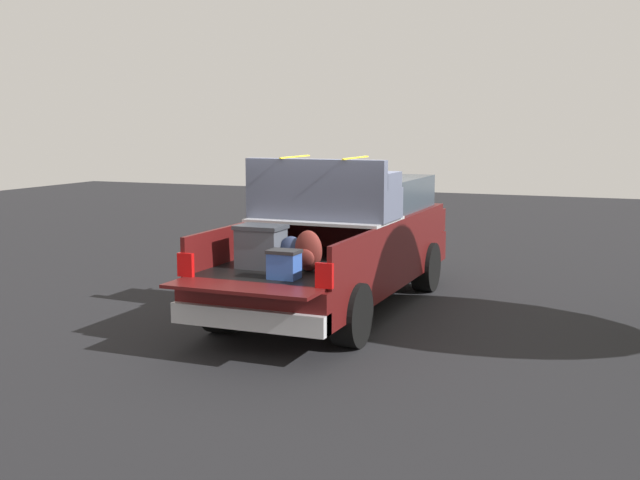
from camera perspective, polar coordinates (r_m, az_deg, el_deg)
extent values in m
plane|color=black|center=(11.57, 1.13, -5.00)|extent=(40.00, 40.00, 0.00)
cube|color=#470F0F|center=(11.44, 1.14, -2.02)|extent=(5.50, 1.92, 0.48)
cube|color=black|center=(10.30, -1.27, -1.71)|extent=(2.80, 1.80, 0.04)
cube|color=#470F0F|center=(10.67, -5.86, -0.16)|extent=(2.80, 0.06, 0.50)
cube|color=#470F0F|center=(9.93, 3.65, -0.76)|extent=(2.80, 0.06, 0.50)
cube|color=#470F0F|center=(11.52, 1.45, 0.52)|extent=(0.06, 1.80, 0.50)
cube|color=#470F0F|center=(8.82, -5.63, -3.47)|extent=(0.55, 1.80, 0.04)
cube|color=#B2B2B7|center=(10.94, 0.35, 1.52)|extent=(1.25, 1.92, 0.04)
cube|color=#470F0F|center=(12.62, 3.36, 1.19)|extent=(2.30, 1.92, 0.50)
cube|color=#2D3842|center=(12.47, 3.23, 3.41)|extent=(1.94, 1.76, 0.50)
cube|color=#470F0F|center=(13.90, 5.17, 1.59)|extent=(0.40, 1.82, 0.38)
cube|color=#B2B2B7|center=(9.04, -5.13, -5.62)|extent=(0.24, 1.92, 0.24)
cube|color=red|center=(9.44, -9.64, -1.78)|extent=(0.06, 0.20, 0.28)
cube|color=red|center=(8.65, 0.32, -2.58)|extent=(0.06, 0.20, 0.28)
cylinder|color=black|center=(13.40, 0.33, -1.43)|extent=(0.79, 0.30, 0.79)
cylinder|color=black|center=(12.85, 7.63, -1.92)|extent=(0.79, 0.30, 0.79)
cylinder|color=black|center=(10.30, -7.00, -4.49)|extent=(0.79, 0.30, 0.79)
cylinder|color=black|center=(9.58, 2.27, -5.41)|extent=(0.79, 0.30, 0.79)
cube|color=#474C56|center=(9.88, -4.27, -0.61)|extent=(0.40, 0.55, 0.49)
cube|color=#31353C|center=(9.84, -4.29, 0.93)|extent=(0.44, 0.59, 0.05)
ellipsoid|color=#283351|center=(9.77, -2.08, -0.92)|extent=(0.20, 0.34, 0.41)
ellipsoid|color=#283351|center=(9.68, -2.34, -1.38)|extent=(0.09, 0.24, 0.18)
ellipsoid|color=maroon|center=(9.64, -0.85, -0.78)|extent=(0.20, 0.36, 0.50)
ellipsoid|color=maroon|center=(9.55, -1.11, -1.32)|extent=(0.09, 0.25, 0.22)
cube|color=#3359B2|center=(9.18, -2.60, -1.88)|extent=(0.26, 0.34, 0.30)
cube|color=#262628|center=(9.16, -2.61, -0.84)|extent=(0.28, 0.36, 0.04)
cube|color=#4C5166|center=(10.91, 0.35, 2.72)|extent=(0.88, 1.98, 0.42)
cube|color=#4C5166|center=(10.55, -0.38, 4.76)|extent=(0.16, 1.98, 0.40)
cube|color=#4C5166|center=(11.29, -3.76, 4.52)|extent=(0.64, 0.20, 0.22)
cube|color=#4C5166|center=(10.63, 4.92, 4.27)|extent=(0.64, 0.20, 0.22)
cube|color=yellow|center=(11.04, -1.81, 6.01)|extent=(0.98, 0.03, 0.02)
cube|color=yellow|center=(10.71, 2.58, 5.93)|extent=(0.98, 0.03, 0.02)
cylinder|color=#2D2D33|center=(14.94, -2.73, -0.20)|extent=(0.56, 0.56, 0.90)
cylinder|color=#2D2D33|center=(14.88, -2.74, 1.67)|extent=(0.60, 0.60, 0.08)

